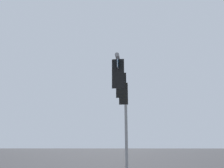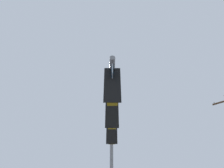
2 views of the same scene
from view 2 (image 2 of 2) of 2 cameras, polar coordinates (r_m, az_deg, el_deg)
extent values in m
cylinder|color=gray|center=(8.13, -0.05, -8.32)|extent=(6.66, 0.67, 0.18)
cube|color=black|center=(8.58, -0.08, -14.85)|extent=(0.07, 0.52, 1.30)
cube|color=#B79314|center=(8.76, -0.08, -15.31)|extent=(0.38, 0.35, 1.10)
cylinder|color=#B79314|center=(9.00, -0.08, -11.69)|extent=(0.04, 0.04, 0.12)
cylinder|color=#340503|center=(9.07, -0.09, -13.83)|extent=(0.05, 0.22, 0.22)
cylinder|color=#392D05|center=(8.94, -0.09, -15.78)|extent=(0.05, 0.22, 0.22)
cylinder|color=green|center=(8.83, -0.09, -17.78)|extent=(0.05, 0.22, 0.22)
cube|color=black|center=(6.91, -0.01, -9.17)|extent=(0.07, 0.52, 1.30)
cube|color=#B79314|center=(7.08, -0.01, -9.89)|extent=(0.38, 0.35, 1.10)
cylinder|color=#B79314|center=(7.38, -0.01, -5.65)|extent=(0.04, 0.04, 0.12)
cylinder|color=#340503|center=(7.41, -0.02, -8.31)|extent=(0.05, 0.22, 0.22)
cylinder|color=#392D05|center=(7.26, -0.02, -10.60)|extent=(0.05, 0.22, 0.22)
cylinder|color=green|center=(7.12, -0.02, -12.98)|extent=(0.05, 0.22, 0.22)
cube|color=black|center=(5.35, 0.11, -0.06)|extent=(0.07, 0.52, 1.30)
cube|color=#B79314|center=(5.51, 0.09, -1.24)|extent=(0.38, 0.35, 1.10)
cylinder|color=#B79314|center=(5.88, 0.09, 3.61)|extent=(0.04, 0.04, 0.12)
cylinder|color=#340503|center=(5.86, 0.07, 0.25)|extent=(0.05, 0.22, 0.22)
cylinder|color=#392D05|center=(5.67, 0.08, -2.41)|extent=(0.05, 0.22, 0.22)
cylinder|color=green|center=(5.49, 0.08, -5.26)|extent=(0.05, 0.22, 0.22)
cube|color=#0A4C7F|center=(6.08, 0.06, -0.39)|extent=(1.75, 0.17, 0.33)
cube|color=white|center=(6.08, 0.06, -0.39)|extent=(1.81, 0.16, 0.39)
cylinder|color=gray|center=(20.09, 30.40, -5.37)|extent=(0.08, 0.08, 0.16)
camera|label=1|loc=(4.50, 166.99, 38.82)|focal=35.00mm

